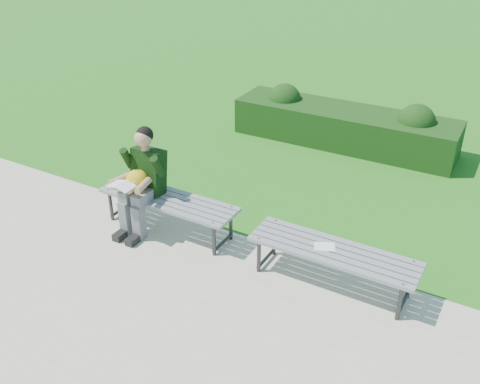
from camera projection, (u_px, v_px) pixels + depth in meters
name	position (u px, v px, depth m)	size (l,w,h in m)	color
ground	(243.00, 236.00, 6.63)	(80.00, 80.00, 0.00)	#336F1D
walkway	(156.00, 321.00, 5.30)	(30.00, 3.50, 0.02)	beige
hedge	(345.00, 124.00, 8.95)	(3.71, 0.98, 0.87)	#1A3D15
bench_left	(168.00, 202.00, 6.55)	(1.80, 0.50, 0.46)	slate
bench_right	(333.00, 254.00, 5.61)	(1.80, 0.50, 0.46)	slate
seated_boy	(142.00, 178.00, 6.46)	(0.56, 0.76, 1.31)	slate
paper_sheet	(325.00, 247.00, 5.62)	(0.27, 0.24, 0.01)	white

